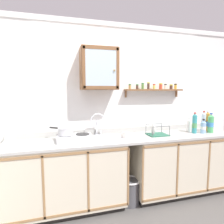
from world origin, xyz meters
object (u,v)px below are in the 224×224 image
object	(u,v)px
mug	(126,135)
trash_bin	(130,191)
saucepan	(66,131)
bottle_water_clear_2	(203,122)
bottle_juice_amber_5	(207,122)
bottle_detergent_teal_3	(195,124)
sink	(101,139)
bottle_soda_green_1	(211,124)
dish_rack	(157,133)
hot_plate_stove	(75,138)
wall_cabinet	(99,69)
bottle_water_blue_0	(203,127)
bottle_opaque_white_4	(189,125)

from	to	relation	value
mug	trash_bin	size ratio (longest dim) A/B	0.32
saucepan	bottle_water_clear_2	bearing A→B (deg)	-0.24
saucepan	bottle_juice_amber_5	xyz separation A→B (m)	(2.23, 0.03, 0.01)
bottle_detergent_teal_3	trash_bin	bearing A→B (deg)	-176.37
bottle_water_clear_2	sink	bearing A→B (deg)	178.96
bottle_soda_green_1	dish_rack	xyz separation A→B (m)	(-0.89, 0.07, -0.12)
hot_plate_stove	wall_cabinet	size ratio (longest dim) A/B	0.79
saucepan	trash_bin	xyz separation A→B (m)	(0.85, -0.12, -0.88)
bottle_soda_green_1	bottle_water_blue_0	bearing A→B (deg)	-177.19
saucepan	dish_rack	xyz separation A→B (m)	(1.30, -0.02, -0.11)
mug	hot_plate_stove	bearing A→B (deg)	173.94
saucepan	bottle_juice_amber_5	world-z (taller)	bottle_juice_amber_5
dish_rack	bottle_water_clear_2	bearing A→B (deg)	0.86
bottle_juice_amber_5	wall_cabinet	distance (m)	1.93
dish_rack	trash_bin	size ratio (longest dim) A/B	0.80
bottle_water_clear_2	bottle_water_blue_0	bearing A→B (deg)	-130.82
sink	bottle_water_blue_0	size ratio (longest dim) A/B	2.58
bottle_juice_amber_5	hot_plate_stove	bearing A→B (deg)	-178.73
bottle_detergent_teal_3	bottle_opaque_white_4	distance (m)	0.13
sink	dish_rack	world-z (taller)	sink
sink	bottle_opaque_white_4	xyz separation A→B (m)	(1.45, 0.04, 0.11)
bottle_detergent_teal_3	mug	distance (m)	1.13
sink	bottle_soda_green_1	xyz separation A→B (m)	(1.72, -0.11, 0.15)
bottle_water_clear_2	trash_bin	size ratio (longest dim) A/B	0.92
bottle_soda_green_1	dish_rack	world-z (taller)	bottle_soda_green_1
bottle_detergent_teal_3	hot_plate_stove	bearing A→B (deg)	178.89
bottle_soda_green_1	bottle_water_clear_2	size ratio (longest dim) A/B	0.92
bottle_soda_green_1	trash_bin	xyz separation A→B (m)	(-1.34, -0.03, -0.89)
bottle_soda_green_1	bottle_detergent_teal_3	distance (m)	0.27
bottle_detergent_teal_3	bottle_juice_amber_5	distance (m)	0.32
bottle_soda_green_1	saucepan	bearing A→B (deg)	177.64
saucepan	bottle_water_clear_2	world-z (taller)	bottle_water_clear_2
trash_bin	wall_cabinet	bearing A→B (deg)	145.53
bottle_juice_amber_5	mug	world-z (taller)	bottle_juice_amber_5
bottle_water_blue_0	bottle_soda_green_1	xyz separation A→B (m)	(0.14, 0.01, 0.04)
sink	bottle_juice_amber_5	distance (m)	1.77
bottle_water_clear_2	bottle_detergent_teal_3	distance (m)	0.21
hot_plate_stove	dish_rack	size ratio (longest dim) A/B	1.57
bottle_soda_green_1	wall_cabinet	xyz separation A→B (m)	(-1.71, 0.22, 0.81)
bottle_opaque_white_4	bottle_water_blue_0	bearing A→B (deg)	-50.32
bottle_water_blue_0	bottle_opaque_white_4	world-z (taller)	bottle_opaque_white_4
mug	bottle_juice_amber_5	bearing A→B (deg)	4.74
sink	bottle_water_blue_0	xyz separation A→B (m)	(1.58, -0.12, 0.10)
sink	hot_plate_stove	world-z (taller)	sink
bottle_water_blue_0	wall_cabinet	world-z (taller)	wall_cabinet
bottle_water_blue_0	bottle_water_clear_2	bearing A→B (deg)	49.18
hot_plate_stove	bottle_detergent_teal_3	bearing A→B (deg)	-1.11
bottle_water_blue_0	sink	bearing A→B (deg)	175.72
hot_plate_stove	bottle_water_clear_2	world-z (taller)	bottle_water_clear_2
hot_plate_stove	bottle_detergent_teal_3	xyz separation A→B (m)	(1.81, -0.04, 0.10)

